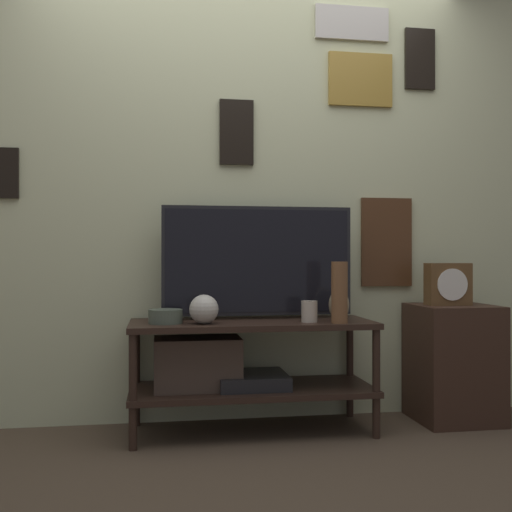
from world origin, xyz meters
TOP-DOWN VIEW (x-y plane):
  - ground_plane at (0.00, 0.00)m, footprint 12.00×12.00m
  - wall_back at (0.01, 0.57)m, footprint 6.40×0.08m
  - media_console at (-0.11, 0.28)m, footprint 1.26×0.48m
  - television at (0.05, 0.39)m, footprint 1.03×0.05m
  - vase_wide_bowl at (-0.45, 0.23)m, footprint 0.17×0.17m
  - vase_tall_ceramic at (0.42, 0.11)m, footprint 0.08×0.08m
  - vase_round_glass at (-0.26, 0.18)m, footprint 0.15×0.15m
  - vase_urn_stoneware at (0.45, 0.22)m, footprint 0.11×0.11m
  - candle_jar at (0.28, 0.18)m, footprint 0.08×0.08m
  - side_table at (1.14, 0.32)m, footprint 0.43×0.42m
  - mantel_clock at (1.11, 0.30)m, footprint 0.24×0.11m

SIDE VIEW (x-z plane):
  - ground_plane at x=0.00m, z-range 0.00..0.00m
  - side_table at x=1.14m, z-range 0.00..0.65m
  - media_console at x=-0.11m, z-range 0.07..0.65m
  - vase_wide_bowl at x=-0.45m, z-range 0.58..0.65m
  - candle_jar at x=0.28m, z-range 0.58..0.69m
  - vase_round_glass at x=-0.26m, z-range 0.58..0.72m
  - vase_urn_stoneware at x=0.45m, z-range 0.58..0.74m
  - vase_tall_ceramic at x=0.42m, z-range 0.58..0.89m
  - mantel_clock at x=1.11m, z-range 0.65..0.88m
  - television at x=0.05m, z-range 0.59..1.20m
  - wall_back at x=0.01m, z-range 0.00..2.70m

